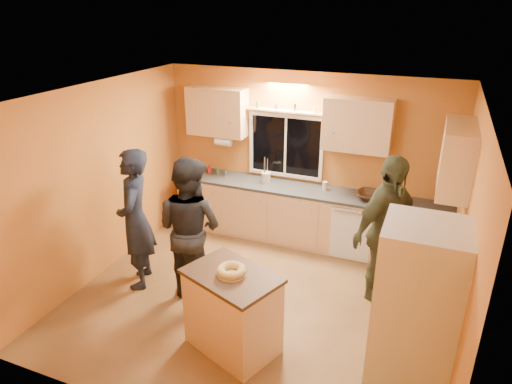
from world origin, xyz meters
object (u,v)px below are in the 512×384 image
at_px(refrigerator, 415,314).
at_px(person_center, 190,228).
at_px(person_right, 386,231).
at_px(island, 232,311).
at_px(person_left, 135,220).

height_order(refrigerator, person_center, person_center).
relative_size(refrigerator, person_center, 0.97).
bearing_deg(person_right, island, 169.23).
distance_m(island, person_center, 1.27).
relative_size(person_left, person_right, 0.98).
relative_size(island, person_right, 0.59).
bearing_deg(person_left, person_right, 80.17).
xyz_separation_m(refrigerator, person_center, (-2.72, 0.67, 0.03)).
height_order(refrigerator, island, refrigerator).
bearing_deg(refrigerator, person_left, 170.33).
distance_m(refrigerator, person_center, 2.80).
distance_m(person_left, person_center, 0.76).
bearing_deg(person_center, person_right, -152.66).
relative_size(island, person_center, 0.61).
bearing_deg(person_center, refrigerator, 174.53).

